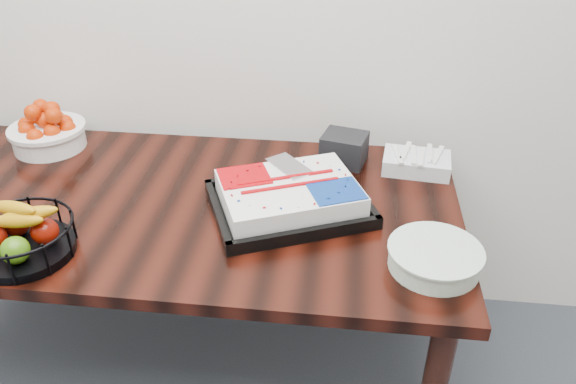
# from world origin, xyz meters

# --- Properties ---
(table) EXTENTS (1.80, 0.90, 0.75)m
(table) POSITION_xyz_m (0.00, 2.00, 0.66)
(table) COLOR black
(table) RESTS_ON ground
(cake_tray) EXTENTS (0.56, 0.51, 0.09)m
(cake_tray) POSITION_xyz_m (0.38, 1.99, 0.79)
(cake_tray) COLOR black
(cake_tray) RESTS_ON table
(tangerine_bowl) EXTENTS (0.27, 0.27, 0.17)m
(tangerine_bowl) POSITION_xyz_m (-0.54, 2.30, 0.82)
(tangerine_bowl) COLOR white
(tangerine_bowl) RESTS_ON table
(fruit_basket) EXTENTS (0.28, 0.28, 0.15)m
(fruit_basket) POSITION_xyz_m (-0.31, 1.69, 0.81)
(fruit_basket) COLOR black
(fruit_basket) RESTS_ON table
(plate_stack) EXTENTS (0.25, 0.25, 0.06)m
(plate_stack) POSITION_xyz_m (0.79, 1.76, 0.78)
(plate_stack) COLOR white
(plate_stack) RESTS_ON table
(fork_bag) EXTENTS (0.24, 0.17, 0.06)m
(fork_bag) POSITION_xyz_m (0.78, 2.28, 0.78)
(fork_bag) COLOR silver
(fork_bag) RESTS_ON table
(napkin_box) EXTENTS (0.17, 0.16, 0.10)m
(napkin_box) POSITION_xyz_m (0.53, 2.31, 0.80)
(napkin_box) COLOR black
(napkin_box) RESTS_ON table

